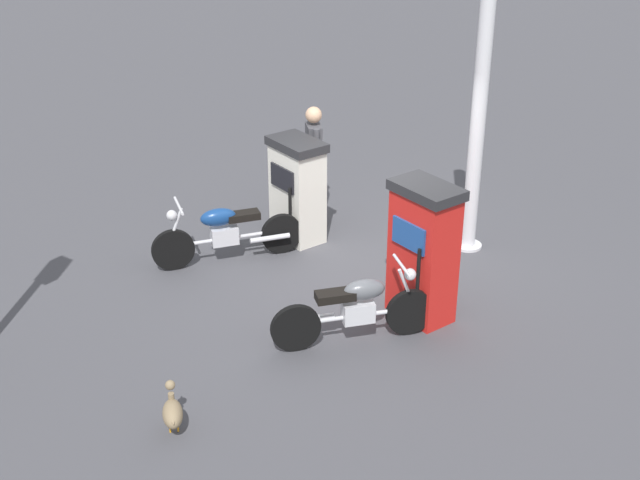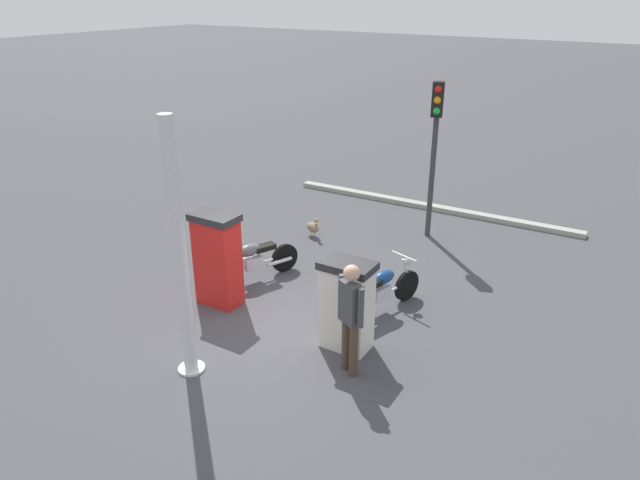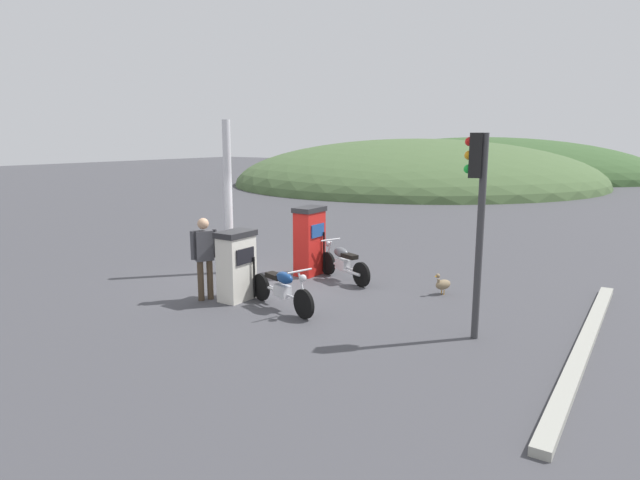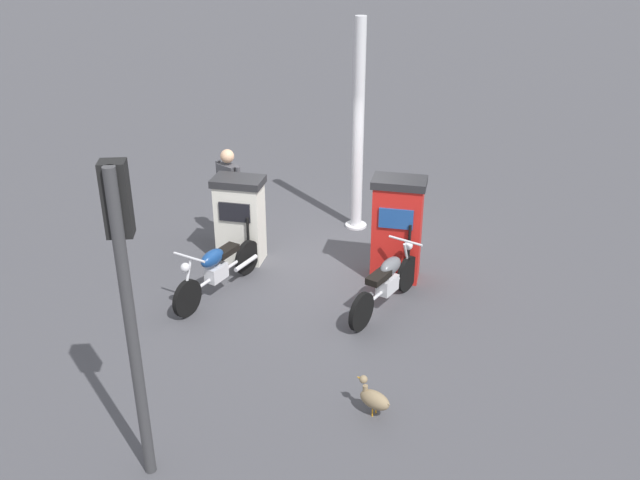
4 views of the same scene
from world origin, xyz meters
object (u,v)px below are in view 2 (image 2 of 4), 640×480
(roadside_traffic_light, at_px, (435,133))
(fuel_pump_far, at_px, (218,259))
(wandering_duck, at_px, (313,227))
(fuel_pump_near, at_px, (347,304))
(canopy_support_pole, at_px, (180,259))
(attendant_person, at_px, (351,312))
(motorcycle_far_pump, at_px, (253,260))
(motorcycle_near_pump, at_px, (379,291))

(roadside_traffic_light, bearing_deg, fuel_pump_far, 157.85)
(roadside_traffic_light, bearing_deg, wandering_duck, 122.34)
(fuel_pump_near, bearing_deg, canopy_support_pole, 137.50)
(attendant_person, bearing_deg, motorcycle_far_pump, 62.93)
(attendant_person, distance_m, wandering_duck, 5.18)
(motorcycle_near_pump, bearing_deg, motorcycle_far_pump, 94.67)
(fuel_pump_near, distance_m, wandering_duck, 4.48)
(fuel_pump_near, distance_m, canopy_support_pole, 2.64)
(fuel_pump_near, bearing_deg, roadside_traffic_light, 7.77)
(fuel_pump_far, height_order, motorcycle_near_pump, fuel_pump_far)
(fuel_pump_far, xyz_separation_m, attendant_person, (-0.55, -2.99, 0.15))
(canopy_support_pole, bearing_deg, motorcycle_near_pump, -28.24)
(motorcycle_near_pump, bearing_deg, canopy_support_pole, 151.76)
(roadside_traffic_light, bearing_deg, attendant_person, -169.09)
(canopy_support_pole, bearing_deg, roadside_traffic_light, -8.39)
(fuel_pump_near, height_order, roadside_traffic_light, roadside_traffic_light)
(fuel_pump_near, relative_size, fuel_pump_far, 0.87)
(motorcycle_far_pump, xyz_separation_m, wandering_duck, (2.44, 0.23, -0.21))
(fuel_pump_far, height_order, wandering_duck, fuel_pump_far)
(fuel_pump_far, relative_size, roadside_traffic_light, 0.49)
(attendant_person, distance_m, roadside_traffic_light, 5.63)
(motorcycle_far_pump, bearing_deg, wandering_duck, 5.49)
(wandering_duck, height_order, roadside_traffic_light, roadside_traffic_light)
(motorcycle_near_pump, relative_size, motorcycle_far_pump, 1.10)
(attendant_person, bearing_deg, canopy_support_pole, 121.40)
(fuel_pump_near, bearing_deg, attendant_person, -145.64)
(fuel_pump_near, xyz_separation_m, attendant_person, (-0.55, -0.38, 0.26))
(fuel_pump_near, xyz_separation_m, fuel_pump_far, (-0.00, 2.61, 0.11))
(fuel_pump_near, relative_size, canopy_support_pole, 0.39)
(fuel_pump_near, xyz_separation_m, motorcycle_near_pump, (1.19, 0.03, -0.31))
(fuel_pump_far, distance_m, roadside_traffic_light, 5.41)
(fuel_pump_near, distance_m, motorcycle_far_pump, 2.81)
(fuel_pump_near, relative_size, roadside_traffic_light, 0.43)
(motorcycle_far_pump, bearing_deg, fuel_pump_near, -110.50)
(fuel_pump_near, height_order, attendant_person, attendant_person)
(fuel_pump_far, relative_size, motorcycle_far_pump, 0.93)
(fuel_pump_far, distance_m, canopy_support_pole, 2.25)
(attendant_person, relative_size, canopy_support_pole, 0.46)
(motorcycle_near_pump, xyz_separation_m, canopy_support_pole, (-2.97, 1.59, 1.39))
(wandering_duck, relative_size, canopy_support_pole, 0.13)
(motorcycle_near_pump, xyz_separation_m, roadside_traffic_light, (3.62, 0.62, 1.94))
(roadside_traffic_light, bearing_deg, fuel_pump_near, -172.23)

